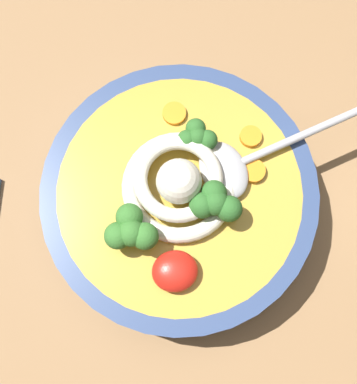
# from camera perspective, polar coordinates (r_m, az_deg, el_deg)

# --- Properties ---
(table_slab) EXTENTS (1.22, 1.22, 0.03)m
(table_slab) POSITION_cam_1_polar(r_m,az_deg,el_deg) (0.55, 0.45, -4.12)
(table_slab) COLOR #936D47
(table_slab) RESTS_ON ground
(soup_bowl) EXTENTS (0.27, 0.27, 0.07)m
(soup_bowl) POSITION_cam_1_polar(r_m,az_deg,el_deg) (0.51, 0.00, -0.85)
(soup_bowl) COLOR #334775
(soup_bowl) RESTS_ON table_slab
(noodle_pile) EXTENTS (0.12, 0.12, 0.05)m
(noodle_pile) POSITION_cam_1_polar(r_m,az_deg,el_deg) (0.46, 0.14, 1.02)
(noodle_pile) COLOR silver
(noodle_pile) RESTS_ON soup_bowl
(soup_spoon) EXTENTS (0.17, 0.08, 0.02)m
(soup_spoon) POSITION_cam_1_polar(r_m,az_deg,el_deg) (0.48, 6.70, 3.18)
(soup_spoon) COLOR #B7B7BC
(soup_spoon) RESTS_ON soup_bowl
(chili_sauce_dollop) EXTENTS (0.04, 0.04, 0.02)m
(chili_sauce_dollop) POSITION_cam_1_polar(r_m,az_deg,el_deg) (0.45, -0.41, -9.09)
(chili_sauce_dollop) COLOR red
(chili_sauce_dollop) RESTS_ON soup_bowl
(broccoli_floret_near_spoon) EXTENTS (0.05, 0.04, 0.04)m
(broccoli_floret_near_spoon) POSITION_cam_1_polar(r_m,az_deg,el_deg) (0.45, -5.48, -4.52)
(broccoli_floret_near_spoon) COLOR #7A9E60
(broccoli_floret_near_spoon) RESTS_ON soup_bowl
(broccoli_floret_far) EXTENTS (0.04, 0.03, 0.03)m
(broccoli_floret_far) POSITION_cam_1_polar(r_m,az_deg,el_deg) (0.47, 2.14, 6.38)
(broccoli_floret_far) COLOR #7A9E60
(broccoli_floret_far) RESTS_ON soup_bowl
(broccoli_floret_beside_noodles) EXTENTS (0.05, 0.04, 0.04)m
(broccoli_floret_beside_noodles) POSITION_cam_1_polar(r_m,az_deg,el_deg) (0.45, 4.28, -1.41)
(broccoli_floret_beside_noodles) COLOR #7A9E60
(broccoli_floret_beside_noodles) RESTS_ON soup_bowl
(carrot_slice_rear) EXTENTS (0.02, 0.02, 0.01)m
(carrot_slice_rear) POSITION_cam_1_polar(r_m,az_deg,el_deg) (0.49, 8.29, 6.33)
(carrot_slice_rear) COLOR orange
(carrot_slice_rear) RESTS_ON soup_bowl
(carrot_slice_right) EXTENTS (0.02, 0.02, 0.01)m
(carrot_slice_right) POSITION_cam_1_polar(r_m,az_deg,el_deg) (0.48, 8.59, 2.40)
(carrot_slice_right) COLOR orange
(carrot_slice_right) RESTS_ON soup_bowl
(carrot_slice_front) EXTENTS (0.02, 0.02, 0.01)m
(carrot_slice_front) POSITION_cam_1_polar(r_m,az_deg,el_deg) (0.50, -0.50, 9.03)
(carrot_slice_front) COLOR orange
(carrot_slice_front) RESTS_ON soup_bowl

